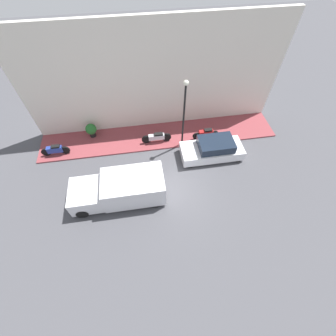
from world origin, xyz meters
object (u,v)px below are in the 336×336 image
object	(u,v)px
scooter_silver	(157,137)
potted_plant	(91,130)
motorcycle_blue	(55,150)
delivery_van	(119,189)
motorcycle_red	(206,133)
streetlamp	(184,108)
parked_car	(213,149)

from	to	relation	value
scooter_silver	potted_plant	distance (m)	4.76
motorcycle_blue	delivery_van	bearing A→B (deg)	-133.39
delivery_van	motorcycle_red	distance (m)	7.40
motorcycle_blue	streetlamp	world-z (taller)	streetlamp
potted_plant	motorcycle_blue	bearing A→B (deg)	121.39
delivery_van	scooter_silver	xyz separation A→B (m)	(4.18, -2.65, -0.37)
scooter_silver	potted_plant	world-z (taller)	potted_plant
streetlamp	potted_plant	world-z (taller)	streetlamp
delivery_van	streetlamp	world-z (taller)	streetlamp
scooter_silver	potted_plant	size ratio (longest dim) A/B	2.01
motorcycle_red	streetlamp	size ratio (longest dim) A/B	0.38
motorcycle_blue	streetlamp	size ratio (longest dim) A/B	0.38
delivery_van	potted_plant	xyz separation A→B (m)	(5.49, 1.92, -0.21)
scooter_silver	parked_car	bearing A→B (deg)	-117.01
motorcycle_red	delivery_van	bearing A→B (deg)	122.99
delivery_van	parked_car	bearing A→B (deg)	-69.14
delivery_van	motorcycle_blue	xyz separation A→B (m)	(4.05, 4.29, -0.37)
parked_car	motorcycle_blue	world-z (taller)	parked_car
motorcycle_blue	potted_plant	size ratio (longest dim) A/B	1.79
motorcycle_red	potted_plant	distance (m)	8.25
delivery_van	potted_plant	world-z (taller)	delivery_van
parked_car	motorcycle_blue	xyz separation A→B (m)	(1.68, 10.50, -0.13)
parked_car	motorcycle_blue	distance (m)	10.63
delivery_van	streetlamp	distance (m)	6.18
parked_car	scooter_silver	distance (m)	4.00
motorcycle_blue	potted_plant	distance (m)	2.77
parked_car	streetlamp	world-z (taller)	streetlamp
motorcycle_red	motorcycle_blue	bearing A→B (deg)	89.85
parked_car	motorcycle_blue	bearing A→B (deg)	80.89
delivery_van	scooter_silver	world-z (taller)	delivery_van
motorcycle_red	streetlamp	world-z (taller)	streetlamp
delivery_van	streetlamp	xyz separation A→B (m)	(3.69, -4.39, 2.32)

